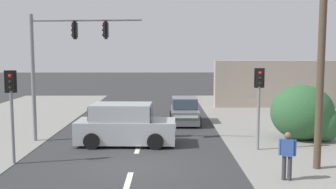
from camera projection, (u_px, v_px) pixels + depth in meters
ground_plane at (133, 166)px, 14.66m from camera, size 140.00×140.00×0.00m
lane_dash_near at (128, 184)px, 12.67m from camera, size 0.20×2.40×0.01m
lane_dash_mid at (138, 147)px, 17.64m from camera, size 0.20×2.40×0.01m
lane_dash_far at (144, 126)px, 22.61m from camera, size 0.20×2.40×0.01m
utility_pole_foreground_right at (319, 24)px, 13.74m from camera, size 3.78×0.43×9.73m
traffic_signal_mast at (59, 54)px, 18.29m from camera, size 5.27×0.65×6.00m
pedestal_signal_right_kerb at (259, 95)px, 16.79m from camera, size 0.44×0.29×3.56m
pedestal_signal_left_kerb at (11, 101)px, 14.69m from camera, size 0.44×0.31×3.56m
roadside_bush at (305, 114)px, 18.93m from camera, size 3.18×2.72×2.67m
shopfront_wall_far at (292, 84)px, 30.43m from camera, size 12.00×1.00×3.60m
suv_crossing_left at (125, 126)px, 18.00m from camera, size 4.59×2.17×1.90m
hatchback_oncoming_mid at (185, 111)px, 23.56m from camera, size 1.81×3.66×1.53m
pedestrian_at_kerb at (287, 153)px, 12.88m from camera, size 0.54×0.31×1.63m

